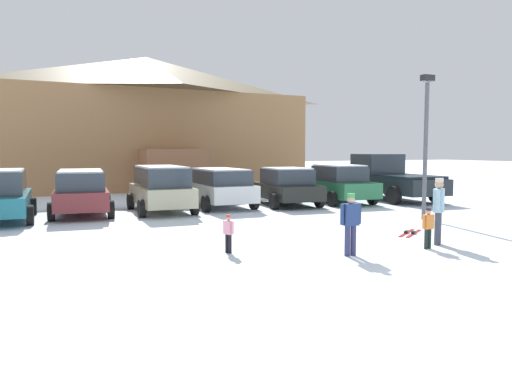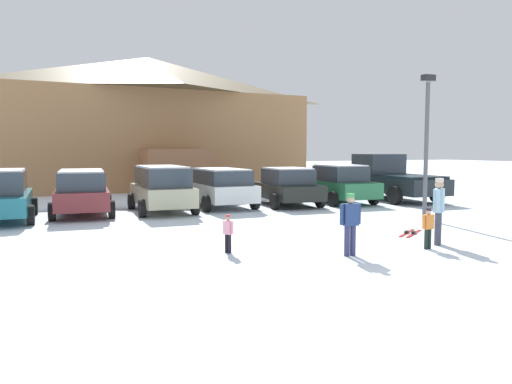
# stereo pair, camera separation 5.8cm
# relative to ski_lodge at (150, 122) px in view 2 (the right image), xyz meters

# --- Properties ---
(ground) EXTENTS (160.00, 160.00, 0.00)m
(ground) POSITION_rel_ski_lodge_xyz_m (-0.26, -26.63, -4.15)
(ground) COLOR silver
(ski_lodge) EXTENTS (19.02, 11.79, 8.21)m
(ski_lodge) POSITION_rel_ski_lodge_xyz_m (0.00, 0.00, 0.00)
(ski_lodge) COLOR #A27348
(ski_lodge) RESTS_ON ground
(parked_teal_hatchback) EXTENTS (2.30, 4.59, 1.73)m
(parked_teal_hatchback) POSITION_rel_ski_lodge_xyz_m (-8.04, -13.69, -3.29)
(parked_teal_hatchback) COLOR #1D6B7B
(parked_teal_hatchback) RESTS_ON ground
(parked_maroon_van) EXTENTS (2.43, 4.28, 1.64)m
(parked_maroon_van) POSITION_rel_ski_lodge_xyz_m (-5.42, -13.23, -3.27)
(parked_maroon_van) COLOR maroon
(parked_maroon_van) RESTS_ON ground
(parked_beige_suv) EXTENTS (2.24, 4.25, 1.76)m
(parked_beige_suv) POSITION_rel_ski_lodge_xyz_m (-2.58, -13.52, -3.22)
(parked_beige_suv) COLOR #B3AF8C
(parked_beige_suv) RESTS_ON ground
(parked_white_suv) EXTENTS (2.25, 4.03, 1.60)m
(parked_white_suv) POSITION_rel_ski_lodge_xyz_m (-0.03, -13.03, -3.28)
(parked_white_suv) COLOR silver
(parked_white_suv) RESTS_ON ground
(parked_black_sedan) EXTENTS (2.49, 4.17, 1.61)m
(parked_black_sedan) POSITION_rel_ski_lodge_xyz_m (2.78, -13.51, -3.34)
(parked_black_sedan) COLOR black
(parked_black_sedan) RESTS_ON ground
(parked_green_coupe) EXTENTS (2.41, 4.52, 1.70)m
(parked_green_coupe) POSITION_rel_ski_lodge_xyz_m (5.42, -13.48, -3.30)
(parked_green_coupe) COLOR #287146
(parked_green_coupe) RESTS_ON ground
(pickup_truck) EXTENTS (2.79, 5.91, 2.15)m
(pickup_truck) POSITION_rel_ski_lodge_xyz_m (8.44, -13.24, -3.16)
(pickup_truck) COLOR #1F262B
(pickup_truck) RESTS_ON ground
(skier_teen_in_navy_coat) EXTENTS (0.52, 0.23, 1.41)m
(skier_teen_in_navy_coat) POSITION_rel_ski_lodge_xyz_m (-0.65, -23.01, -3.36)
(skier_teen_in_navy_coat) COLOR navy
(skier_teen_in_navy_coat) RESTS_ON ground
(skier_adult_in_blue_parka) EXTENTS (0.50, 0.44, 1.67)m
(skier_adult_in_blue_parka) POSITION_rel_ski_lodge_xyz_m (2.14, -22.81, -3.21)
(skier_adult_in_blue_parka) COLOR #383B4A
(skier_adult_in_blue_parka) RESTS_ON ground
(skier_child_in_pink_snowsuit) EXTENTS (0.20, 0.31, 0.89)m
(skier_child_in_pink_snowsuit) POSITION_rel_ski_lodge_xyz_m (-3.02, -21.57, -3.65)
(skier_child_in_pink_snowsuit) COLOR black
(skier_child_in_pink_snowsuit) RESTS_ON ground
(skier_child_in_orange_jacket) EXTENTS (0.37, 0.16, 0.99)m
(skier_child_in_orange_jacket) POSITION_rel_ski_lodge_xyz_m (1.50, -23.13, -3.60)
(skier_child_in_orange_jacket) COLOR black
(skier_child_in_orange_jacket) RESTS_ON ground
(pair_of_skis) EXTENTS (1.39, 1.09, 0.08)m
(pair_of_skis) POSITION_rel_ski_lodge_xyz_m (2.64, -21.26, -4.13)
(pair_of_skis) COLOR red
(pair_of_skis) RESTS_ON ground
(lamp_post) EXTENTS (0.44, 0.24, 4.85)m
(lamp_post) POSITION_rel_ski_lodge_xyz_m (5.04, -19.24, -1.39)
(lamp_post) COLOR #515459
(lamp_post) RESTS_ON ground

